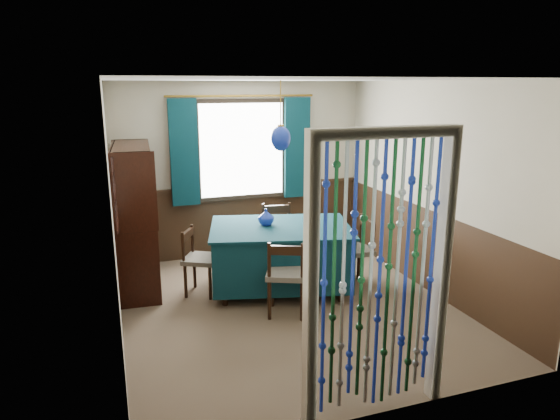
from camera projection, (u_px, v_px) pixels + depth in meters
name	position (u px, v px, depth m)	size (l,w,h in m)	color
floor	(288.00, 307.00, 5.66)	(4.00, 4.00, 0.00)	brown
ceiling	(289.00, 80.00, 5.05)	(4.00, 4.00, 0.00)	silver
wall_back	(241.00, 170.00, 7.19)	(3.60, 3.60, 0.00)	#BCB39A
wall_front	(385.00, 260.00, 3.52)	(3.60, 3.60, 0.00)	#BCB39A
wall_left	(112.00, 213.00, 4.79)	(4.00, 4.00, 0.00)	#BCB39A
wall_right	(431.00, 189.00, 5.92)	(4.00, 4.00, 0.00)	#BCB39A
wainscot_back	(242.00, 221.00, 7.36)	(3.60, 3.60, 0.00)	#332013
wainscot_front	(379.00, 354.00, 3.72)	(3.60, 3.60, 0.00)	#332013
wainscot_left	(120.00, 286.00, 4.98)	(4.00, 4.00, 0.00)	#332013
wainscot_right	(425.00, 249.00, 6.10)	(4.00, 4.00, 0.00)	#332013
window	(242.00, 150.00, 7.07)	(1.32, 0.12, 1.42)	black
doorway	(379.00, 283.00, 3.63)	(1.16, 0.12, 2.18)	silver
dining_table	(281.00, 253.00, 6.05)	(1.90, 1.53, 0.80)	#0A2C36
chair_near	(287.00, 275.00, 5.37)	(0.56, 0.54, 0.87)	black
chair_far	(278.00, 236.00, 6.69)	(0.50, 0.49, 0.89)	black
chair_left	(199.00, 259.00, 5.94)	(0.53, 0.53, 0.81)	black
chair_right	(355.00, 250.00, 6.16)	(0.43, 0.45, 0.87)	black
sideboard	(137.00, 239.00, 6.12)	(0.55, 1.37, 1.76)	black
pendant_lamp	(281.00, 138.00, 5.71)	(0.23, 0.23, 0.79)	olive
vase_table	(266.00, 218.00, 6.01)	(0.18, 0.18, 0.18)	navy
bowl_shelf	(140.00, 193.00, 5.77)	(0.19, 0.19, 0.05)	beige
vase_sideboard	(138.00, 203.00, 6.37)	(0.18, 0.18, 0.19)	beige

